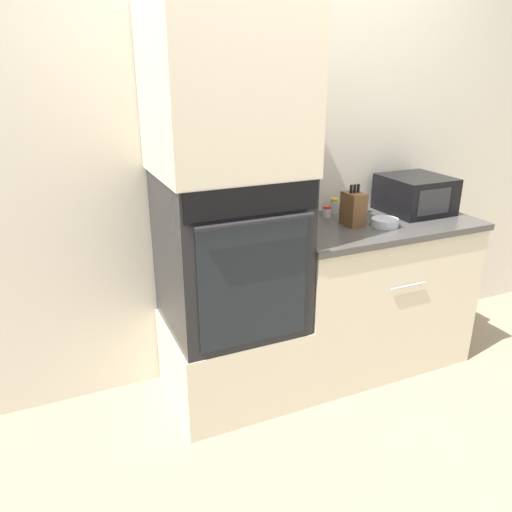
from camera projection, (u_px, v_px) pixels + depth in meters
The scene contains 13 objects.
ground_plane at pixel (312, 407), 2.66m from camera, with size 12.00×12.00×0.00m, color gray.
wall_back at pixel (263, 154), 2.75m from camera, with size 8.00×0.05×2.50m.
oven_cabinet_base at pixel (232, 357), 2.71m from camera, with size 0.67×0.60×0.45m.
wall_oven at pixel (230, 251), 2.48m from camera, with size 0.65×0.64×0.79m.
oven_cabinet_upper at pixel (226, 90), 2.21m from camera, with size 0.67×0.60×0.74m.
counter_unit at pixel (370, 292), 2.97m from camera, with size 1.13×0.63×0.89m.
microwave at pixel (415, 194), 2.95m from camera, with size 0.36×0.37×0.21m.
knife_block at pixel (353, 209), 2.71m from camera, with size 0.09×0.13×0.22m.
bowl at pixel (385, 222), 2.71m from camera, with size 0.15×0.15×0.04m.
condiment_jar_near at pixel (334, 206), 2.95m from camera, with size 0.05×0.05×0.09m.
condiment_jar_mid at pixel (363, 206), 2.95m from camera, with size 0.05×0.05×0.08m.
condiment_jar_far at pixel (327, 211), 2.88m from camera, with size 0.05×0.05×0.06m.
condiment_jar_back at pixel (355, 210), 2.84m from camera, with size 0.05×0.05×0.10m.
Camera 1 is at (-1.17, -1.88, 1.71)m, focal length 35.00 mm.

